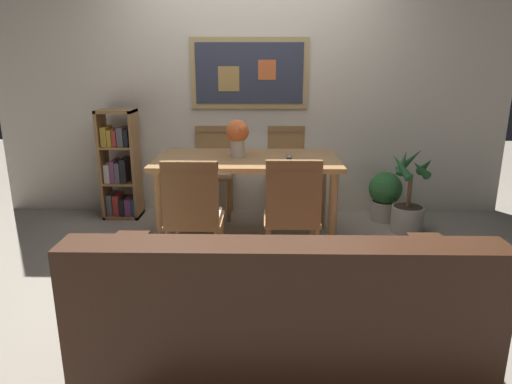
# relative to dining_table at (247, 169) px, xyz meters

# --- Properties ---
(ground_plane) EXTENTS (12.00, 12.00, 0.00)m
(ground_plane) POSITION_rel_dining_table_xyz_m (0.01, -0.50, -0.66)
(ground_plane) COLOR gray
(wall_back_with_painting) EXTENTS (5.20, 0.14, 2.60)m
(wall_back_with_painting) POSITION_rel_dining_table_xyz_m (0.01, 0.92, 0.65)
(wall_back_with_painting) COLOR silver
(wall_back_with_painting) RESTS_ON ground_plane
(dining_table) EXTENTS (1.55, 0.85, 0.75)m
(dining_table) POSITION_rel_dining_table_xyz_m (0.00, 0.00, 0.00)
(dining_table) COLOR #9E7042
(dining_table) RESTS_ON ground_plane
(dining_chair_near_right) EXTENTS (0.40, 0.41, 0.91)m
(dining_chair_near_right) POSITION_rel_dining_table_xyz_m (0.35, -0.74, -0.12)
(dining_chair_near_right) COLOR #9E7042
(dining_chair_near_right) RESTS_ON ground_plane
(dining_chair_far_left) EXTENTS (0.40, 0.41, 0.91)m
(dining_chair_far_left) POSITION_rel_dining_table_xyz_m (-0.37, 0.76, -0.12)
(dining_chair_far_left) COLOR #9E7042
(dining_chair_far_left) RESTS_ON ground_plane
(dining_chair_near_left) EXTENTS (0.40, 0.41, 0.91)m
(dining_chair_near_left) POSITION_rel_dining_table_xyz_m (-0.35, -0.79, -0.12)
(dining_chair_near_left) COLOR #9E7042
(dining_chair_near_left) RESTS_ON ground_plane
(dining_chair_far_right) EXTENTS (0.40, 0.41, 0.91)m
(dining_chair_far_right) POSITION_rel_dining_table_xyz_m (0.37, 0.78, -0.12)
(dining_chair_far_right) COLOR #9E7042
(dining_chair_far_right) RESTS_ON ground_plane
(leather_couch) EXTENTS (1.80, 0.84, 0.84)m
(leather_couch) POSITION_rel_dining_table_xyz_m (0.23, -1.88, -0.34)
(leather_couch) COLOR #472819
(leather_couch) RESTS_ON ground_plane
(bookshelf) EXTENTS (0.36, 0.28, 1.09)m
(bookshelf) POSITION_rel_dining_table_xyz_m (-1.31, 0.65, -0.16)
(bookshelf) COLOR #9E7042
(bookshelf) RESTS_ON ground_plane
(potted_ivy) EXTENTS (0.33, 0.33, 0.57)m
(potted_ivy) POSITION_rel_dining_table_xyz_m (1.35, 0.57, -0.39)
(potted_ivy) COLOR #B2ADA3
(potted_ivy) RESTS_ON ground_plane
(potted_palm) EXTENTS (0.40, 0.38, 0.79)m
(potted_palm) POSITION_rel_dining_table_xyz_m (1.49, 0.26, -0.39)
(potted_palm) COLOR #B2ADA3
(potted_palm) RESTS_ON ground_plane
(flower_vase) EXTENTS (0.20, 0.20, 0.32)m
(flower_vase) POSITION_rel_dining_table_xyz_m (-0.08, 0.04, 0.29)
(flower_vase) COLOR beige
(flower_vase) RESTS_ON dining_table
(tv_remote) EXTENTS (0.05, 0.16, 0.02)m
(tv_remote) POSITION_rel_dining_table_xyz_m (0.36, -0.05, 0.11)
(tv_remote) COLOR black
(tv_remote) RESTS_ON dining_table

